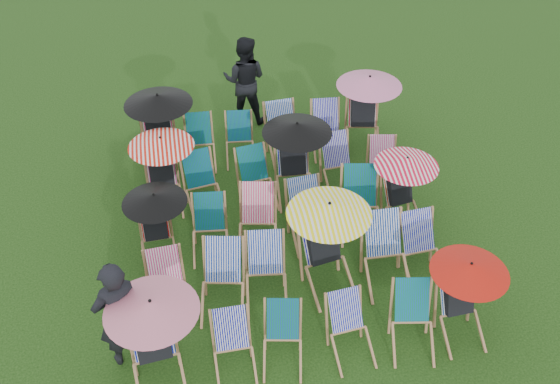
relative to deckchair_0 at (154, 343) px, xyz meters
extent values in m
plane|color=black|center=(2.11, 2.21, -0.74)|extent=(100.00, 100.00, 0.00)
cube|color=#0813A6|center=(-0.04, 0.20, -0.06)|extent=(0.55, 0.43, 0.61)
cube|color=black|center=(-0.03, 0.15, -0.06)|extent=(0.48, 0.49, 0.64)
sphere|color=tan|center=(-0.05, 0.25, 0.28)|extent=(0.22, 0.22, 0.22)
cylinder|color=black|center=(0.03, 0.11, 0.23)|extent=(0.03, 0.03, 0.75)
cone|color=#CB677E|center=(0.03, 0.11, 0.57)|extent=(1.18, 1.18, 0.18)
cube|color=#070B92|center=(0.97, 0.17, -0.16)|extent=(0.44, 0.33, 0.52)
cube|color=#0A6A31|center=(1.67, 0.20, -0.17)|extent=(0.48, 0.39, 0.51)
cube|color=#070CA3|center=(2.52, 0.19, -0.16)|extent=(0.47, 0.37, 0.52)
cube|color=#0A6E3D|center=(3.45, 0.16, -0.12)|extent=(0.52, 0.41, 0.55)
cube|color=navy|center=(4.10, 0.20, -0.13)|extent=(0.47, 0.36, 0.54)
cube|color=black|center=(4.10, 0.16, -0.13)|extent=(0.40, 0.41, 0.57)
sphere|color=tan|center=(4.09, 0.25, 0.17)|extent=(0.20, 0.20, 0.20)
cylinder|color=black|center=(4.16, 0.12, 0.12)|extent=(0.03, 0.03, 0.66)
cone|color=#BA150A|center=(4.16, 0.12, 0.42)|extent=(1.04, 1.04, 0.16)
cube|color=#E32D7A|center=(0.16, 1.37, -0.12)|extent=(0.49, 0.37, 0.55)
cube|color=#072697|center=(1.01, 1.33, -0.06)|extent=(0.57, 0.47, 0.60)
cube|color=#0827A7|center=(1.63, 1.38, -0.08)|extent=(0.53, 0.42, 0.59)
cube|color=#0D0797|center=(2.47, 1.46, -0.02)|extent=(0.60, 0.49, 0.64)
cube|color=black|center=(2.48, 1.41, -0.03)|extent=(0.53, 0.54, 0.67)
sphere|color=tan|center=(2.46, 1.52, 0.33)|extent=(0.23, 0.23, 0.23)
cylinder|color=black|center=(2.55, 1.38, 0.27)|extent=(0.03, 0.03, 0.78)
cone|color=#F9EC0D|center=(2.55, 1.38, 0.63)|extent=(1.23, 1.23, 0.19)
cube|color=navy|center=(3.42, 1.41, -0.03)|extent=(0.54, 0.40, 0.63)
cube|color=#0710A0|center=(3.98, 1.41, -0.08)|extent=(0.52, 0.40, 0.58)
cube|color=red|center=(0.05, 2.45, -0.16)|extent=(0.45, 0.34, 0.51)
cube|color=black|center=(0.05, 2.40, -0.16)|extent=(0.38, 0.39, 0.54)
sphere|color=tan|center=(0.05, 2.49, 0.12)|extent=(0.19, 0.19, 0.19)
cylinder|color=black|center=(0.11, 2.37, 0.07)|extent=(0.03, 0.03, 0.63)
cone|color=black|center=(0.11, 2.37, 0.36)|extent=(0.99, 0.99, 0.15)
cube|color=#09642D|center=(0.91, 2.47, -0.12)|extent=(0.49, 0.39, 0.55)
cube|color=#E42D63|center=(1.69, 2.48, -0.07)|extent=(0.56, 0.46, 0.60)
cube|color=#072D93|center=(2.45, 2.50, -0.08)|extent=(0.52, 0.40, 0.59)
cube|color=#0A6F29|center=(3.40, 2.57, -0.03)|extent=(0.59, 0.48, 0.63)
cube|color=red|center=(4.04, 2.55, -0.13)|extent=(0.50, 0.41, 0.54)
cube|color=black|center=(4.05, 2.50, -0.13)|extent=(0.44, 0.45, 0.57)
sphere|color=tan|center=(4.03, 2.60, 0.16)|extent=(0.20, 0.20, 0.20)
cylinder|color=black|center=(4.11, 2.48, 0.12)|extent=(0.03, 0.03, 0.66)
cone|color=red|center=(4.11, 2.48, 0.42)|extent=(1.04, 1.04, 0.16)
cube|color=#CD2976|center=(0.21, 3.73, -0.10)|extent=(0.48, 0.36, 0.57)
cube|color=black|center=(0.21, 3.68, -0.10)|extent=(0.41, 0.42, 0.60)
sphere|color=tan|center=(0.21, 3.78, 0.21)|extent=(0.21, 0.21, 0.21)
cylinder|color=black|center=(0.27, 3.65, 0.16)|extent=(0.03, 0.03, 0.70)
cone|color=red|center=(0.27, 3.65, 0.48)|extent=(1.10, 1.10, 0.17)
cube|color=#09673E|center=(0.83, 3.58, -0.10)|extent=(0.53, 0.43, 0.57)
cube|color=#0A6D30|center=(1.76, 3.57, -0.11)|extent=(0.52, 0.42, 0.56)
cube|color=#0810B0|center=(2.47, 3.61, -0.05)|extent=(0.53, 0.40, 0.61)
cube|color=black|center=(2.47, 3.55, -0.05)|extent=(0.45, 0.46, 0.64)
sphere|color=tan|center=(2.47, 3.66, 0.29)|extent=(0.23, 0.23, 0.23)
cylinder|color=black|center=(2.53, 3.51, 0.23)|extent=(0.03, 0.03, 0.75)
cone|color=black|center=(2.53, 3.51, 0.58)|extent=(1.18, 1.18, 0.18)
cube|color=#100795|center=(3.28, 3.70, -0.11)|extent=(0.51, 0.39, 0.56)
cube|color=#CC287E|center=(4.10, 3.57, -0.16)|extent=(0.49, 0.40, 0.52)
cube|color=#F73172|center=(0.20, 4.86, -0.03)|extent=(0.56, 0.43, 0.64)
cube|color=black|center=(0.21, 4.80, -0.03)|extent=(0.47, 0.49, 0.67)
sphere|color=tan|center=(0.20, 4.91, 0.32)|extent=(0.23, 0.23, 0.23)
cylinder|color=black|center=(0.27, 4.76, 0.27)|extent=(0.03, 0.03, 0.78)
cone|color=black|center=(0.27, 4.76, 0.62)|extent=(1.22, 1.22, 0.19)
cube|color=#0A6C2B|center=(0.94, 4.85, -0.14)|extent=(0.47, 0.35, 0.54)
cube|color=#0A6F34|center=(1.69, 4.82, -0.16)|extent=(0.47, 0.36, 0.52)
cube|color=#0733A3|center=(2.49, 4.80, -0.06)|extent=(0.54, 0.41, 0.61)
cube|color=#0808AF|center=(3.37, 4.81, -0.10)|extent=(0.50, 0.39, 0.57)
cube|color=red|center=(4.09, 4.81, -0.03)|extent=(0.60, 0.49, 0.63)
cube|color=black|center=(4.08, 4.76, -0.03)|extent=(0.52, 0.54, 0.67)
sphere|color=tan|center=(4.10, 4.87, 0.32)|extent=(0.23, 0.23, 0.23)
cylinder|color=black|center=(4.14, 4.70, 0.26)|extent=(0.03, 0.03, 0.78)
cone|color=#D06A96|center=(4.14, 4.70, 0.62)|extent=(1.22, 1.22, 0.19)
imported|color=black|center=(-0.41, 0.41, 0.15)|extent=(0.76, 0.64, 1.77)
imported|color=black|center=(1.97, 5.93, 0.18)|extent=(1.06, 0.94, 1.82)
camera|label=1|loc=(0.68, -4.94, 6.43)|focal=40.00mm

